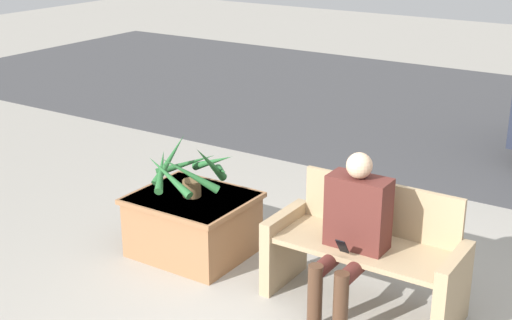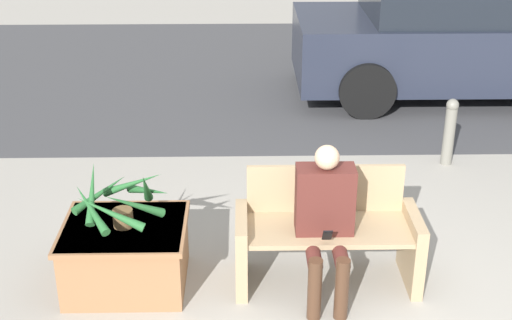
% 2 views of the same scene
% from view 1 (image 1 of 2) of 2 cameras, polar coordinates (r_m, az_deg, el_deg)
% --- Properties ---
extents(bench, '(1.42, 0.58, 0.89)m').
position_cam_1_polar(bench, '(5.26, 8.82, -7.33)').
color(bench, tan).
rests_on(bench, ground_plane).
extents(person_seated, '(0.44, 0.58, 1.20)m').
position_cam_1_polar(person_seated, '(5.01, 7.69, -5.39)').
color(person_seated, '#51231E').
rests_on(person_seated, ground_plane).
extents(planter_box, '(0.95, 0.82, 0.52)m').
position_cam_1_polar(planter_box, '(6.01, -5.07, -5.00)').
color(planter_box, '#936642').
rests_on(planter_box, ground_plane).
extents(potted_plant, '(0.77, 0.76, 0.52)m').
position_cam_1_polar(potted_plant, '(5.84, -5.27, -0.82)').
color(potted_plant, brown).
rests_on(potted_plant, planter_box).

